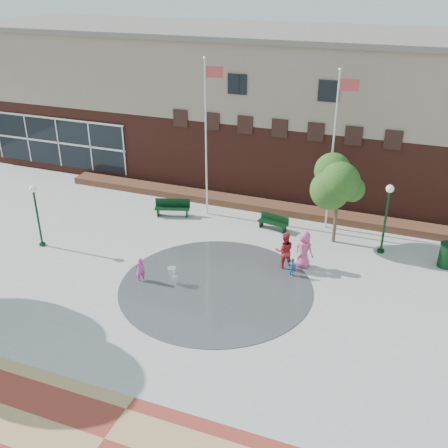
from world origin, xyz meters
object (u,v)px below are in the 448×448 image
(flagpole_left, at_px, (207,131))
(trash_can, at_px, (447,255))
(bench_left, at_px, (173,211))
(flagpole_right, at_px, (334,144))
(child_splash, at_px, (140,269))

(flagpole_left, bearing_deg, trash_can, -17.77)
(bench_left, bearing_deg, trash_can, -20.39)
(flagpole_right, xyz_separation_m, bench_left, (-8.31, -1.66, -4.32))
(flagpole_right, xyz_separation_m, trash_can, (5.91, -2.10, -4.03))
(trash_can, bearing_deg, child_splash, -153.82)
(flagpole_left, distance_m, trash_can, 13.25)
(child_splash, bearing_deg, flagpole_left, -134.93)
(trash_can, bearing_deg, bench_left, 178.21)
(bench_left, bearing_deg, flagpole_left, 10.88)
(trash_can, distance_m, child_splash, 13.97)
(flagpole_left, distance_m, flagpole_right, 6.62)
(flagpole_right, relative_size, child_splash, 7.18)
(bench_left, bearing_deg, flagpole_right, -7.32)
(flagpole_left, bearing_deg, flagpole_right, -5.37)
(trash_can, xyz_separation_m, child_splash, (-12.53, -6.16, -0.03))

